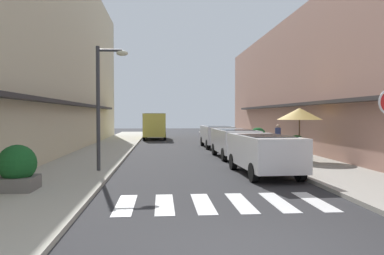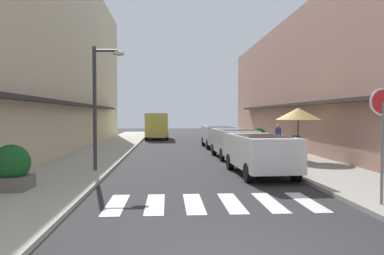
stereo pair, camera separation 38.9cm
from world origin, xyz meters
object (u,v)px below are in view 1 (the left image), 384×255
at_px(street_lamp, 104,93).
at_px(parked_car_near, 264,150).
at_px(cafe_umbrella, 299,114).
at_px(parked_car_mid, 234,140).
at_px(pedestrian_walking_near, 278,137).
at_px(delivery_van, 155,124).
at_px(planter_far, 258,139).
at_px(planter_corner, 17,168).
at_px(parked_car_far, 217,134).
at_px(planter_midblock, 296,148).

bearing_deg(street_lamp, parked_car_near, -8.07).
distance_m(parked_car_near, street_lamp, 6.29).
height_order(parked_car_near, cafe_umbrella, cafe_umbrella).
distance_m(parked_car_mid, pedestrian_walking_near, 4.04).
xyz_separation_m(parked_car_mid, street_lamp, (-5.87, -4.69, 2.08)).
bearing_deg(pedestrian_walking_near, parked_car_mid, -15.06).
xyz_separation_m(delivery_van, planter_far, (6.36, -12.42, -0.66)).
bearing_deg(planter_corner, parked_car_mid, 47.05).
bearing_deg(parked_car_mid, cafe_umbrella, -35.06).
height_order(delivery_van, pedestrian_walking_near, delivery_van).
distance_m(parked_car_far, planter_midblock, 8.57).
xyz_separation_m(delivery_van, cafe_umbrella, (7.03, -17.42, 0.84)).
bearing_deg(planter_corner, parked_car_far, 62.04).
xyz_separation_m(parked_car_far, planter_far, (2.04, -3.12, -0.18)).
height_order(planter_midblock, pedestrian_walking_near, pedestrian_walking_near).
relative_size(parked_car_far, delivery_van, 0.81).
height_order(parked_car_near, parked_car_far, same).
distance_m(parked_car_mid, planter_far, 3.72).
xyz_separation_m(parked_car_near, planter_midblock, (2.55, 3.58, -0.25)).
bearing_deg(planter_corner, planter_far, 49.45).
xyz_separation_m(parked_car_near, planter_corner, (-7.70, -2.74, -0.20)).
xyz_separation_m(parked_car_far, pedestrian_walking_near, (3.10, -3.64, -0.00)).
height_order(parked_car_mid, cafe_umbrella, cafe_umbrella).
bearing_deg(pedestrian_walking_near, cafe_umbrella, 29.89).
distance_m(delivery_van, planter_far, 13.97).
relative_size(parked_car_near, cafe_umbrella, 1.85).
bearing_deg(delivery_van, parked_car_near, -78.38).
xyz_separation_m(delivery_van, pedestrian_walking_near, (7.43, -12.93, -0.49)).
relative_size(parked_car_near, parked_car_mid, 1.07).
xyz_separation_m(parked_car_near, parked_car_far, (0.00, 11.76, -0.00)).
relative_size(parked_car_far, planter_far, 3.25).
height_order(parked_car_far, planter_corner, parked_car_far).
height_order(parked_car_mid, planter_corner, parked_car_mid).
bearing_deg(street_lamp, planter_midblock, 18.07).
bearing_deg(planter_far, street_lamp, -135.40).
xyz_separation_m(cafe_umbrella, pedestrian_walking_near, (0.40, 4.49, -1.32)).
bearing_deg(parked_car_far, pedestrian_walking_near, -49.57).
distance_m(parked_car_far, planter_corner, 16.42).
bearing_deg(cafe_umbrella, parked_car_near, -126.60).
bearing_deg(planter_far, cafe_umbrella, -82.46).
bearing_deg(parked_car_near, parked_car_far, 90.00).
distance_m(cafe_umbrella, planter_corner, 12.29).
distance_m(parked_car_near, pedestrian_walking_near, 8.69).
distance_m(parked_car_near, cafe_umbrella, 4.71).
height_order(delivery_van, street_lamp, street_lamp).
relative_size(delivery_van, planter_far, 4.03).
bearing_deg(pedestrian_walking_near, parked_car_near, 14.12).
bearing_deg(parked_car_far, parked_car_near, -90.00).
relative_size(planter_midblock, pedestrian_walking_near, 0.74).
xyz_separation_m(parked_car_far, planter_midblock, (2.55, -8.18, -0.25)).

